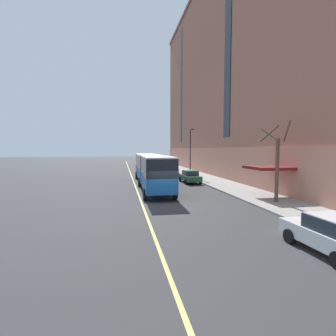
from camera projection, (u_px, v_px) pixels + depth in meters
ground_plane at (166, 204)px, 20.07m from camera, size 260.00×260.00×0.00m
sidewalk at (249, 193)px, 24.48m from camera, size 4.37×160.00×0.15m
city_bus at (151, 168)px, 29.38m from camera, size 3.02×18.98×3.54m
parked_car_green_0 at (190, 177)px, 32.44m from camera, size 2.05×4.58×1.56m
parked_car_black_1 at (171, 169)px, 44.37m from camera, size 2.02×4.55×1.56m
parked_car_white_2 at (332, 235)px, 10.42m from camera, size 2.05×4.25×1.56m
parked_car_navy_3 at (163, 166)px, 53.60m from camera, size 2.07×4.54×1.56m
street_tree_mid_block at (277, 163)px, 19.79m from camera, size 1.92×2.09×6.10m
street_lamp at (191, 147)px, 38.88m from camera, size 0.36×1.48×7.01m
lane_centerline at (140, 197)px, 22.69m from camera, size 0.16×140.00×0.01m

